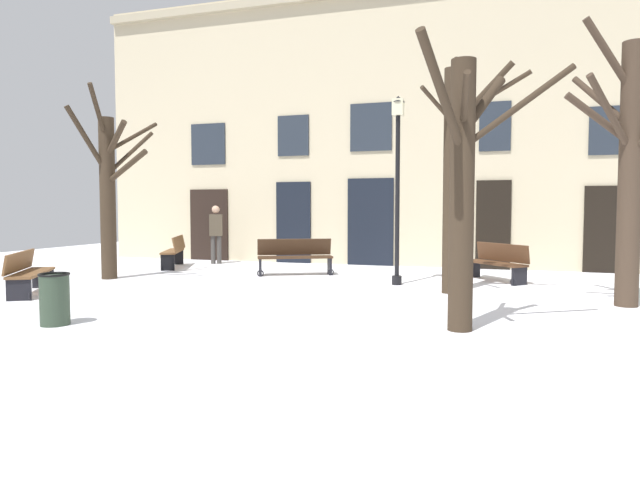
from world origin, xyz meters
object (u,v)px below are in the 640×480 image
at_px(tree_near_facade, 463,182).
at_px(bench_back_to_back_left, 28,272).
at_px(litter_bin, 55,299).
at_px(person_by_shop_door, 216,231).
at_px(tree_center, 109,188).
at_px(tree_right_of_center, 632,159).
at_px(tree_foreground, 453,172).
at_px(bench_by_litter_bin, 175,251).
at_px(bench_far_corner, 497,262).
at_px(streetlamp, 398,171).
at_px(bench_back_to_back_right, 295,256).

relative_size(tree_near_facade, bench_back_to_back_left, 2.12).
height_order(litter_bin, person_by_shop_door, person_by_shop_door).
bearing_deg(tree_center, tree_right_of_center, -2.02).
xyz_separation_m(tree_right_of_center, tree_foreground, (-3.04, 0.59, -0.13)).
bearing_deg(bench_by_litter_bin, bench_far_corner, 64.80).
bearing_deg(bench_by_litter_bin, tree_near_facade, 31.25).
xyz_separation_m(tree_center, bench_far_corner, (8.89, 2.44, -1.73)).
distance_m(tree_near_facade, bench_back_to_back_left, 8.63).
xyz_separation_m(tree_center, person_by_shop_door, (0.70, 3.98, -1.18)).
distance_m(streetlamp, bench_far_corner, 3.27).
bearing_deg(litter_bin, tree_center, 120.25).
relative_size(tree_foreground, bench_back_to_back_left, 2.45).
distance_m(tree_right_of_center, person_by_shop_door, 11.36).
xyz_separation_m(tree_center, litter_bin, (2.72, -4.66, -1.79)).
xyz_separation_m(streetlamp, bench_by_litter_bin, (-6.71, 1.61, -2.05)).
bearing_deg(tree_right_of_center, bench_back_to_back_right, 160.71).
xyz_separation_m(litter_bin, person_by_shop_door, (-2.02, 8.65, 0.61)).
xyz_separation_m(tree_near_facade, litter_bin, (-5.71, -1.44, -1.69)).
distance_m(bench_back_to_back_left, bench_by_litter_bin, 5.17).
relative_size(bench_back_to_back_left, bench_by_litter_bin, 1.00).
xyz_separation_m(bench_back_to_back_left, bench_by_litter_bin, (0.06, 5.17, 0.04)).
xyz_separation_m(tree_right_of_center, tree_near_facade, (-2.63, -2.84, -0.48)).
relative_size(tree_right_of_center, bench_by_litter_bin, 2.77).
distance_m(tree_center, bench_by_litter_bin, 3.19).
relative_size(tree_near_facade, litter_bin, 5.03).
relative_size(bench_far_corner, bench_by_litter_bin, 0.84).
distance_m(tree_right_of_center, bench_far_corner, 4.14).
relative_size(tree_near_facade, tree_foreground, 0.86).
distance_m(tree_center, bench_back_to_back_left, 3.02).
distance_m(streetlamp, litter_bin, 7.36).
height_order(tree_center, tree_foreground, tree_center).
xyz_separation_m(bench_far_corner, bench_back_to_back_right, (-4.92, -0.34, 0.04)).
xyz_separation_m(tree_center, tree_foreground, (8.03, 0.20, 0.25)).
height_order(tree_foreground, bench_back_to_back_left, tree_foreground).
relative_size(bench_back_to_back_left, bench_back_to_back_right, 0.95).
bearing_deg(tree_right_of_center, tree_near_facade, -132.87).
height_order(tree_center, bench_far_corner, tree_center).
xyz_separation_m(bench_by_litter_bin, person_by_shop_door, (0.64, 1.28, 0.51)).
xyz_separation_m(tree_foreground, streetlamp, (-1.27, 0.90, 0.11)).
relative_size(tree_right_of_center, person_by_shop_door, 2.85).
bearing_deg(bench_far_corner, person_by_shop_door, -143.59).
relative_size(tree_center, bench_by_litter_bin, 2.48).
bearing_deg(bench_back_to_back_right, tree_center, -178.15).
bearing_deg(tree_center, bench_far_corner, 15.33).
bearing_deg(streetlamp, tree_foreground, -35.52).
bearing_deg(bench_far_corner, bench_by_litter_bin, -134.64).
relative_size(tree_center, bench_back_to_back_left, 2.49).
xyz_separation_m(tree_near_facade, person_by_shop_door, (-7.74, 7.21, -1.08)).
height_order(tree_center, litter_bin, tree_center).
height_order(streetlamp, bench_far_corner, streetlamp).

